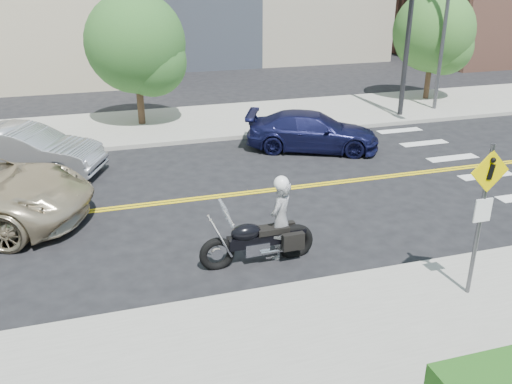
{
  "coord_description": "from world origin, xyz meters",
  "views": [
    {
      "loc": [
        -2.29,
        -13.64,
        5.99
      ],
      "look_at": [
        1.0,
        -2.73,
        1.2
      ],
      "focal_mm": 38.0,
      "sensor_mm": 36.0,
      "label": 1
    }
  ],
  "objects_px": {
    "motorcycle": "(258,231)",
    "parked_car_blue": "(313,131)",
    "parked_car_silver": "(24,151)",
    "motorcyclist": "(281,218)",
    "pedestrian_sign": "(483,207)"
  },
  "relations": [
    {
      "from": "motorcyclist",
      "to": "motorcycle",
      "type": "bearing_deg",
      "value": -36.0
    },
    {
      "from": "motorcycle",
      "to": "parked_car_blue",
      "type": "bearing_deg",
      "value": 57.97
    },
    {
      "from": "motorcyclist",
      "to": "parked_car_silver",
      "type": "relative_size",
      "value": 0.41
    },
    {
      "from": "parked_car_silver",
      "to": "motorcycle",
      "type": "bearing_deg",
      "value": -121.08
    },
    {
      "from": "pedestrian_sign",
      "to": "motorcycle",
      "type": "bearing_deg",
      "value": 143.71
    },
    {
      "from": "motorcycle",
      "to": "parked_car_silver",
      "type": "bearing_deg",
      "value": 124.99
    },
    {
      "from": "parked_car_blue",
      "to": "parked_car_silver",
      "type": "bearing_deg",
      "value": 112.73
    },
    {
      "from": "pedestrian_sign",
      "to": "parked_car_blue",
      "type": "xyz_separation_m",
      "value": [
        0.62,
        9.44,
        -1.3
      ]
    },
    {
      "from": "motorcycle",
      "to": "parked_car_blue",
      "type": "distance_m",
      "value": 8.02
    },
    {
      "from": "motorcyclist",
      "to": "pedestrian_sign",
      "type": "bearing_deg",
      "value": 94.74
    },
    {
      "from": "pedestrian_sign",
      "to": "parked_car_blue",
      "type": "height_order",
      "value": "pedestrian_sign"
    },
    {
      "from": "motorcyclist",
      "to": "parked_car_blue",
      "type": "xyz_separation_m",
      "value": [
        3.56,
        6.83,
        -0.3
      ]
    },
    {
      "from": "motorcyclist",
      "to": "parked_car_silver",
      "type": "xyz_separation_m",
      "value": [
        -5.78,
        7.06,
        -0.19
      ]
    },
    {
      "from": "parked_car_silver",
      "to": "motorcyclist",
      "type": "bearing_deg",
      "value": -118.13
    },
    {
      "from": "pedestrian_sign",
      "to": "motorcycle",
      "type": "distance_m",
      "value": 4.46
    }
  ]
}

